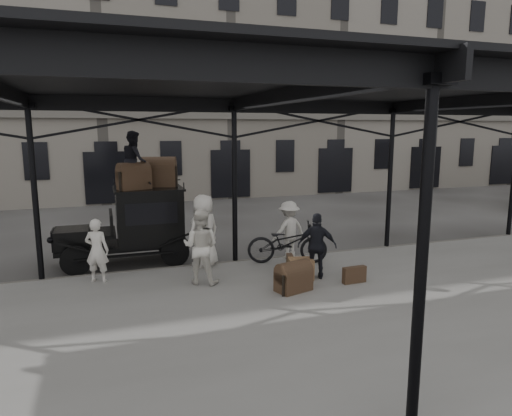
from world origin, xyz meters
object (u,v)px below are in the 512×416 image
(steamer_trunk_platform, at_px, (294,278))
(porter_left, at_px, (97,250))
(porter_official, at_px, (317,246))
(taxi, at_px, (138,222))
(steamer_trunk_roof_near, at_px, (134,178))
(bicycle, at_px, (287,243))

(steamer_trunk_platform, bearing_deg, porter_left, 136.56)
(porter_left, relative_size, porter_official, 0.95)
(taxi, relative_size, porter_official, 2.22)
(taxi, relative_size, steamer_trunk_platform, 4.59)
(taxi, distance_m, steamer_trunk_roof_near, 1.31)
(taxi, xyz_separation_m, porter_left, (-1.12, -1.84, -0.27))
(steamer_trunk_platform, bearing_deg, steamer_trunk_roof_near, 113.91)
(porter_official, xyz_separation_m, steamer_trunk_roof_near, (-4.13, 3.05, 1.52))
(taxi, bearing_deg, steamer_trunk_platform, -51.63)
(taxi, distance_m, porter_left, 2.17)
(porter_left, height_order, bicycle, porter_left)
(porter_left, xyz_separation_m, steamer_trunk_roof_near, (1.04, 1.60, 1.56))
(bicycle, height_order, steamer_trunk_roof_near, steamer_trunk_roof_near)
(bicycle, xyz_separation_m, steamer_trunk_platform, (-0.71, -2.08, -0.29))
(porter_left, bearing_deg, porter_official, -174.01)
(taxi, height_order, porter_left, taxi)
(taxi, height_order, steamer_trunk_roof_near, steamer_trunk_roof_near)
(bicycle, bearing_deg, steamer_trunk_platform, 179.38)
(bicycle, height_order, steamer_trunk_platform, bicycle)
(porter_official, xyz_separation_m, steamer_trunk_platform, (-0.91, -0.67, -0.53))
(bicycle, bearing_deg, porter_official, -153.62)
(taxi, relative_size, bicycle, 1.66)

